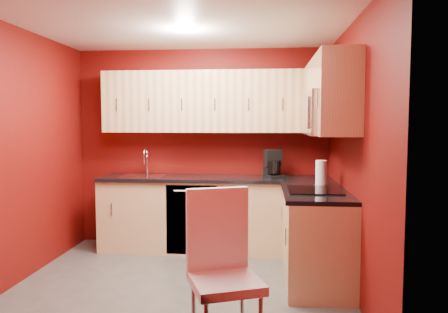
% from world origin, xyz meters
% --- Properties ---
extents(floor, '(3.20, 3.20, 0.00)m').
position_xyz_m(floor, '(0.00, 0.00, 0.00)').
color(floor, '#54514E').
rests_on(floor, ground).
extents(ceiling, '(3.20, 3.20, 0.00)m').
position_xyz_m(ceiling, '(0.00, 0.00, 2.50)').
color(ceiling, white).
rests_on(ceiling, wall_back).
extents(wall_back, '(3.20, 0.00, 3.20)m').
position_xyz_m(wall_back, '(0.00, 1.50, 1.25)').
color(wall_back, '#5F0B09').
rests_on(wall_back, floor).
extents(wall_front, '(3.20, 0.00, 3.20)m').
position_xyz_m(wall_front, '(0.00, -1.50, 1.25)').
color(wall_front, '#5F0B09').
rests_on(wall_front, floor).
extents(wall_left, '(0.00, 3.00, 3.00)m').
position_xyz_m(wall_left, '(-1.60, 0.00, 1.25)').
color(wall_left, '#5F0B09').
rests_on(wall_left, floor).
extents(wall_right, '(0.00, 3.00, 3.00)m').
position_xyz_m(wall_right, '(1.60, 0.00, 1.25)').
color(wall_right, '#5F0B09').
rests_on(wall_right, floor).
extents(base_cabinets_back, '(2.80, 0.60, 0.87)m').
position_xyz_m(base_cabinets_back, '(0.20, 1.20, 0.43)').
color(base_cabinets_back, '#D3B378').
rests_on(base_cabinets_back, floor).
extents(base_cabinets_right, '(0.60, 1.30, 0.87)m').
position_xyz_m(base_cabinets_right, '(1.30, 0.25, 0.43)').
color(base_cabinets_right, '#D3B378').
rests_on(base_cabinets_right, floor).
extents(countertop_back, '(2.80, 0.63, 0.04)m').
position_xyz_m(countertop_back, '(0.20, 1.19, 0.89)').
color(countertop_back, black).
rests_on(countertop_back, base_cabinets_back).
extents(countertop_right, '(0.63, 1.27, 0.04)m').
position_xyz_m(countertop_right, '(1.29, 0.23, 0.89)').
color(countertop_right, black).
rests_on(countertop_right, base_cabinets_right).
extents(upper_cabinets_back, '(2.80, 0.35, 0.75)m').
position_xyz_m(upper_cabinets_back, '(0.20, 1.32, 1.83)').
color(upper_cabinets_back, '#EBBB85').
rests_on(upper_cabinets_back, wall_back).
extents(upper_cabinets_right, '(0.35, 1.55, 0.75)m').
position_xyz_m(upper_cabinets_right, '(1.42, 0.44, 1.89)').
color(upper_cabinets_right, '#EBBB85').
rests_on(upper_cabinets_right, wall_right).
extents(microwave, '(0.42, 0.76, 0.42)m').
position_xyz_m(microwave, '(1.39, 0.20, 1.66)').
color(microwave, silver).
rests_on(microwave, upper_cabinets_right).
extents(cooktop, '(0.50, 0.55, 0.01)m').
position_xyz_m(cooktop, '(1.28, 0.20, 0.92)').
color(cooktop, black).
rests_on(cooktop, countertop_right).
extents(sink, '(0.52, 0.42, 0.35)m').
position_xyz_m(sink, '(-0.70, 1.20, 0.94)').
color(sink, silver).
rests_on(sink, countertop_back).
extents(dishwasher_front, '(0.60, 0.02, 0.82)m').
position_xyz_m(dishwasher_front, '(-0.05, 0.91, 0.43)').
color(dishwasher_front, black).
rests_on(dishwasher_front, base_cabinets_back).
extents(downlight, '(0.20, 0.20, 0.01)m').
position_xyz_m(downlight, '(0.00, 0.30, 2.48)').
color(downlight, white).
rests_on(downlight, ceiling).
extents(coffee_maker, '(0.28, 0.32, 0.33)m').
position_xyz_m(coffee_maker, '(0.92, 1.18, 1.08)').
color(coffee_maker, black).
rests_on(coffee_maker, countertop_back).
extents(napkin_holder, '(0.13, 0.13, 0.14)m').
position_xyz_m(napkin_holder, '(0.84, 1.26, 0.98)').
color(napkin_holder, black).
rests_on(napkin_holder, countertop_back).
extents(paper_towel, '(0.17, 0.17, 0.27)m').
position_xyz_m(paper_towel, '(1.38, 0.53, 1.04)').
color(paper_towel, white).
rests_on(paper_towel, countertop_right).
extents(dining_chair, '(0.59, 0.60, 1.11)m').
position_xyz_m(dining_chair, '(0.53, -1.20, 0.55)').
color(dining_chair, white).
rests_on(dining_chair, floor).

